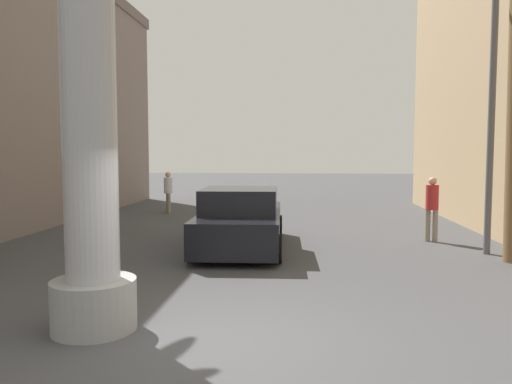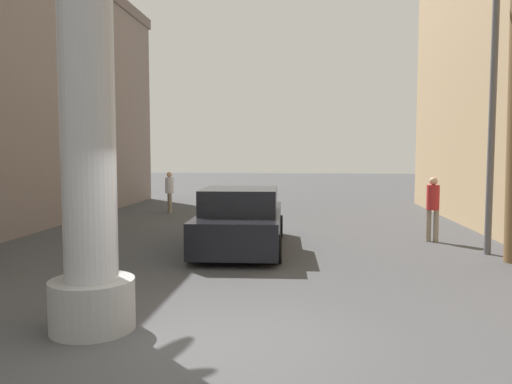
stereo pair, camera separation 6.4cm
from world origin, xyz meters
TOP-DOWN VIEW (x-y plane):
  - ground_plane at (0.00, 10.00)m, footprint 88.96×88.96m
  - street_lamp at (5.08, 6.23)m, footprint 2.57×0.28m
  - car_lead at (-0.50, 6.32)m, footprint 2.25×4.96m
  - pedestrian_far_left at (-4.39, 13.66)m, footprint 0.46×0.46m
  - pedestrian_mid_right at (4.59, 7.85)m, footprint 0.46×0.46m

SIDE VIEW (x-z plane):
  - ground_plane at x=0.00m, z-range 0.00..0.00m
  - car_lead at x=-0.50m, z-range -0.08..1.48m
  - pedestrian_far_left at x=-4.39m, z-range 0.14..1.80m
  - pedestrian_mid_right at x=4.59m, z-range 0.15..1.93m
  - street_lamp at x=5.08m, z-range 0.75..7.64m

